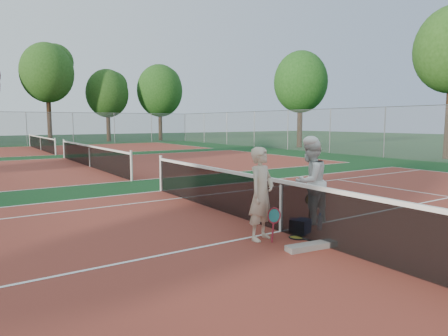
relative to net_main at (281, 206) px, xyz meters
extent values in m
plane|color=black|center=(0.00, 0.00, -0.51)|extent=(130.00, 130.00, 0.00)
cube|color=maroon|center=(0.00, 0.00, -0.51)|extent=(23.77, 10.97, 0.01)
cube|color=maroon|center=(0.00, 13.50, -0.51)|extent=(23.77, 10.97, 0.01)
cube|color=maroon|center=(0.00, 27.00, -0.51)|extent=(23.77, 10.97, 0.01)
imported|color=beige|center=(-0.65, -0.19, 0.33)|extent=(0.71, 0.58, 1.68)
imported|color=white|center=(0.93, 0.16, 0.37)|extent=(0.96, 0.80, 1.77)
cube|color=#111433|center=(0.26, -0.32, -0.37)|extent=(0.41, 0.34, 0.27)
cube|color=black|center=(0.26, -0.19, -0.38)|extent=(0.36, 0.37, 0.25)
cube|color=slate|center=(-0.29, -1.10, -0.46)|extent=(0.96, 0.35, 0.10)
cylinder|color=silver|center=(0.71, -0.34, -0.36)|extent=(0.09, 0.09, 0.30)
cylinder|color=#382314|center=(2.48, 37.09, 2.25)|extent=(0.44, 0.44, 5.53)
ellipsoid|color=#1D4614|center=(2.48, 37.09, 6.40)|extent=(5.05, 5.05, 5.81)
cylinder|color=#382314|center=(8.55, 37.68, 1.56)|extent=(0.44, 0.44, 4.14)
ellipsoid|color=#1B3F12|center=(8.55, 37.68, 4.66)|extent=(4.51, 4.51, 5.18)
cylinder|color=#382314|center=(14.39, 36.99, 1.75)|extent=(0.44, 0.44, 4.53)
ellipsoid|color=#194413|center=(14.39, 36.99, 5.15)|extent=(5.18, 5.18, 5.95)
cylinder|color=#382314|center=(18.65, 18.68, 1.65)|extent=(0.44, 0.44, 4.31)
ellipsoid|color=#194814|center=(18.65, 18.68, 4.88)|extent=(4.40, 4.40, 5.06)
camera|label=1|loc=(-5.09, -5.68, 1.61)|focal=32.00mm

